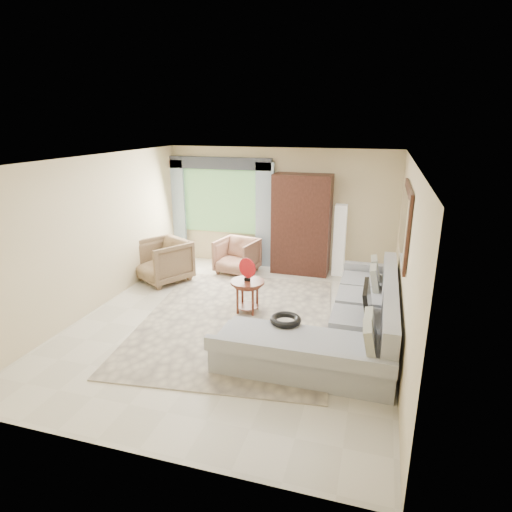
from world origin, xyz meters
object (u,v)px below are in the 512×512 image
(tv_screen, at_px, (368,302))
(armchair_right, at_px, (237,256))
(potted_plant, at_px, (179,253))
(armoire, at_px, (302,224))
(floor_lamp, at_px, (339,240))
(sectional_sofa, at_px, (347,326))
(coffee_table, at_px, (247,296))
(armchair_left, at_px, (163,261))

(tv_screen, distance_m, armchair_right, 3.79)
(potted_plant, bearing_deg, armoire, 6.48)
(armoire, xyz_separation_m, floor_lamp, (0.80, 0.06, -0.30))
(potted_plant, bearing_deg, sectional_sofa, -33.17)
(sectional_sofa, relative_size, floor_lamp, 2.31)
(coffee_table, xyz_separation_m, armchair_right, (-0.82, 1.86, 0.07))
(armchair_right, height_order, armoire, armoire)
(tv_screen, relative_size, coffee_table, 1.29)
(potted_plant, relative_size, floor_lamp, 0.36)
(coffee_table, relative_size, floor_lamp, 0.38)
(potted_plant, relative_size, armoire, 0.26)
(tv_screen, relative_size, potted_plant, 1.36)
(sectional_sofa, distance_m, tv_screen, 0.52)
(tv_screen, height_order, coffee_table, tv_screen)
(sectional_sofa, height_order, armchair_right, sectional_sofa)
(tv_screen, xyz_separation_m, floor_lamp, (-0.70, 3.02, 0.03))
(coffee_table, xyz_separation_m, floor_lamp, (1.27, 2.36, 0.45))
(tv_screen, bearing_deg, coffee_table, 161.37)
(armchair_right, bearing_deg, potted_plant, -173.70)
(armchair_right, xyz_separation_m, potted_plant, (-1.43, 0.12, -0.10))
(sectional_sofa, bearing_deg, coffee_table, 160.57)
(armoire, distance_m, floor_lamp, 0.86)
(armoire, bearing_deg, floor_lamp, 4.29)
(potted_plant, bearing_deg, armchair_right, -4.85)
(tv_screen, bearing_deg, armoire, 116.87)
(sectional_sofa, distance_m, floor_lamp, 3.03)
(tv_screen, height_order, floor_lamp, floor_lamp)
(coffee_table, height_order, armoire, armoire)
(armchair_right, bearing_deg, tv_screen, -31.00)
(floor_lamp, bearing_deg, tv_screen, -76.95)
(sectional_sofa, xyz_separation_m, armchair_left, (-3.80, 1.56, 0.15))
(armchair_left, relative_size, armoire, 0.45)
(tv_screen, distance_m, armoire, 3.34)
(sectional_sofa, xyz_separation_m, potted_plant, (-3.96, 2.59, -0.01))
(coffee_table, height_order, floor_lamp, floor_lamp)
(armoire, bearing_deg, sectional_sofa, -66.94)
(sectional_sofa, relative_size, coffee_table, 6.03)
(armchair_right, distance_m, floor_lamp, 2.19)
(armoire, bearing_deg, coffee_table, -101.64)
(sectional_sofa, distance_m, armoire, 3.24)
(tv_screen, bearing_deg, floor_lamp, 103.05)
(armchair_right, relative_size, potted_plant, 1.49)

